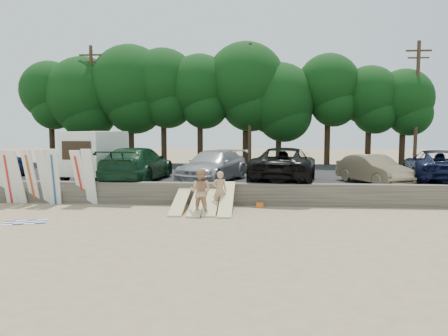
{
  "coord_description": "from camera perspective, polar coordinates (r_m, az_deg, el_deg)",
  "views": [
    {
      "loc": [
        2.57,
        -16.63,
        3.47
      ],
      "look_at": [
        1.07,
        3.0,
        1.68
      ],
      "focal_mm": 35.0,
      "sensor_mm": 36.0,
      "label": 1
    }
  ],
  "objects": [
    {
      "name": "surfboard_upright_3",
      "position": [
        22.06,
        -25.51,
        -1.09
      ],
      "size": [
        0.59,
        0.84,
        2.51
      ],
      "primitive_type": "cube",
      "rotation": [
        0.29,
        0.0,
        -0.12
      ],
      "color": "white",
      "rests_on": "ground"
    },
    {
      "name": "ground",
      "position": [
        17.19,
        -4.35,
        -6.48
      ],
      "size": [
        120.0,
        120.0,
        0.0
      ],
      "primitive_type": "plane",
      "color": "tan",
      "rests_on": "ground"
    },
    {
      "name": "car_2",
      "position": [
        23.05,
        -1.42,
        0.29
      ],
      "size": [
        3.94,
        5.99,
        1.61
      ],
      "primitive_type": "imported",
      "rotation": [
        0.0,
        0.0,
        -0.33
      ],
      "color": "#A1A1A6",
      "rests_on": "parking_lot"
    },
    {
      "name": "surfboard_low_3",
      "position": [
        18.24,
        0.35,
        -4.02
      ],
      "size": [
        0.56,
        2.84,
        1.1
      ],
      "primitive_type": "cube",
      "rotation": [
        0.35,
        0.0,
        0.0
      ],
      "color": "beige",
      "rests_on": "ground"
    },
    {
      "name": "car_1",
      "position": [
        23.45,
        -11.24,
        0.5
      ],
      "size": [
        2.92,
        6.32,
        1.79
      ],
      "primitive_type": "imported",
      "rotation": [
        0.0,
        0.0,
        3.07
      ],
      "color": "#12331D",
      "rests_on": "parking_lot"
    },
    {
      "name": "box_trailer",
      "position": [
        24.53,
        -16.4,
        1.92
      ],
      "size": [
        2.67,
        4.3,
        2.61
      ],
      "rotation": [
        0.0,
        0.0,
        -0.1
      ],
      "color": "white",
      "rests_on": "parking_lot"
    },
    {
      "name": "parking_lot",
      "position": [
        27.43,
        -1.03,
        -1.35
      ],
      "size": [
        44.0,
        14.5,
        0.7
      ],
      "primitive_type": "cube",
      "color": "#282828",
      "rests_on": "ground"
    },
    {
      "name": "gear_bag",
      "position": [
        19.33,
        4.69,
        -4.85
      ],
      "size": [
        0.3,
        0.26,
        0.22
      ],
      "primitive_type": "cube",
      "rotation": [
        0.0,
        0.0,
        0.02
      ],
      "color": "orange",
      "rests_on": "ground"
    },
    {
      "name": "car_5",
      "position": [
        24.82,
        26.09,
        0.21
      ],
      "size": [
        4.02,
        6.55,
        1.69
      ],
      "primitive_type": "imported",
      "rotation": [
        0.0,
        0.0,
        2.93
      ],
      "color": "black",
      "rests_on": "parking_lot"
    },
    {
      "name": "car_4",
      "position": [
        23.04,
        18.89,
        -0.19
      ],
      "size": [
        3.1,
        4.66,
        1.45
      ],
      "primitive_type": "imported",
      "rotation": [
        0.0,
        0.0,
        0.39
      ],
      "color": "#887657",
      "rests_on": "parking_lot"
    },
    {
      "name": "surfboard_upright_4",
      "position": [
        21.94,
        -23.94,
        -1.02
      ],
      "size": [
        0.6,
        0.75,
        2.54
      ],
      "primitive_type": "cube",
      "rotation": [
        0.24,
        0.0,
        -0.15
      ],
      "color": "white",
      "rests_on": "ground"
    },
    {
      "name": "surfboard_low_0",
      "position": [
        18.65,
        -5.71,
        -4.27
      ],
      "size": [
        0.56,
        2.92,
        0.83
      ],
      "primitive_type": "cube",
      "rotation": [
        0.26,
        0.0,
        0.0
      ],
      "color": "beige",
      "rests_on": "ground"
    },
    {
      "name": "seawall",
      "position": [
        20.02,
        -3.06,
        -3.35
      ],
      "size": [
        44.0,
        0.5,
        1.0
      ],
      "primitive_type": "cube",
      "color": "#6B6356",
      "rests_on": "ground"
    },
    {
      "name": "treeline",
      "position": [
        34.61,
        -2.86,
        10.18
      ],
      "size": [
        32.16,
        6.39,
        9.44
      ],
      "color": "#382616",
      "rests_on": "parking_lot"
    },
    {
      "name": "surfboard_upright_2",
      "position": [
        22.31,
        -26.36,
        -1.01
      ],
      "size": [
        0.53,
        0.66,
        2.55
      ],
      "primitive_type": "cube",
      "rotation": [
        0.22,
        0.0,
        0.05
      ],
      "color": "white",
      "rests_on": "ground"
    },
    {
      "name": "surfboard_low_2",
      "position": [
        18.5,
        -1.58,
        -4.32
      ],
      "size": [
        0.56,
        2.92,
        0.83
      ],
      "primitive_type": "cube",
      "rotation": [
        0.26,
        0.0,
        0.0
      ],
      "color": "beige",
      "rests_on": "ground"
    },
    {
      "name": "surfboard_upright_6",
      "position": [
        21.25,
        -21.38,
        -1.09
      ],
      "size": [
        0.59,
        0.63,
        2.56
      ],
      "primitive_type": "cube",
      "rotation": [
        0.19,
        0.0,
        0.17
      ],
      "color": "white",
      "rests_on": "ground"
    },
    {
      "name": "beach_towel",
      "position": [
        17.86,
        -24.54,
        -6.47
      ],
      "size": [
        1.91,
        1.91,
        0.0
      ],
      "primitive_type": "plane",
      "rotation": [
        0.0,
        0.0,
        0.33
      ],
      "color": "white",
      "rests_on": "ground"
    },
    {
      "name": "surfboard_upright_7",
      "position": [
        21.01,
        -18.33,
        -1.15
      ],
      "size": [
        0.62,
        0.9,
        2.5
      ],
      "primitive_type": "cube",
      "rotation": [
        0.3,
        0.0,
        -0.15
      ],
      "color": "white",
      "rests_on": "ground"
    },
    {
      "name": "utility_poles",
      "position": [
        32.7,
        3.4,
        8.6
      ],
      "size": [
        25.8,
        0.26,
        9.0
      ],
      "color": "#473321",
      "rests_on": "parking_lot"
    },
    {
      "name": "car_3",
      "position": [
        22.71,
        7.87,
        0.42
      ],
      "size": [
        3.97,
        6.88,
        1.8
      ],
      "primitive_type": "imported",
      "rotation": [
        0.0,
        0.0,
        2.99
      ],
      "color": "black",
      "rests_on": "parking_lot"
    },
    {
      "name": "cooler",
      "position": [
        19.39,
        -0.43,
        -4.65
      ],
      "size": [
        0.46,
        0.42,
        0.32
      ],
      "primitive_type": "cube",
      "rotation": [
        0.0,
        0.0,
        -0.38
      ],
      "color": "green",
      "rests_on": "ground"
    },
    {
      "name": "surfboard_upright_5",
      "position": [
        21.55,
        -22.4,
        -1.07
      ],
      "size": [
        0.59,
        0.73,
        2.54
      ],
      "primitive_type": "cube",
      "rotation": [
        0.24,
        0.0,
        -0.15
      ],
      "color": "white",
      "rests_on": "ground"
    },
    {
      "name": "surfboard_upright_8",
      "position": [
        20.74,
        -17.19,
        -1.11
      ],
      "size": [
        0.57,
        0.63,
        2.56
      ],
      "primitive_type": "cube",
      "rotation": [
        0.2,
        0.0,
        -0.12
      ],
      "color": "white",
      "rests_on": "ground"
    },
    {
      "name": "beachgoer_a",
      "position": [
        18.48,
        -0.55,
        -3.0
      ],
      "size": [
        0.66,
        0.48,
        1.68
      ],
      "primitive_type": "imported",
      "rotation": [
        0.0,
        0.0,
        3.28
      ],
      "color": "tan",
      "rests_on": "ground"
    },
    {
      "name": "surfboard_low_1",
      "position": [
        18.43,
        -3.44,
        -4.39
      ],
      "size": [
        0.56,
        2.92,
        0.81
      ],
      "primitive_type": "cube",
      "rotation": [
        0.25,
        0.0,
        0.0
      ],
      "color": "beige",
      "rests_on": "ground"
    },
    {
      "name": "beachgoer_b",
      "position": [
        17.65,
        -3.07,
        -3.08
      ],
      "size": [
        1.06,
        0.91,
        1.87
      ],
      "primitive_type": "imported",
      "rotation": [
        0.0,
        0.0,
        2.89
      ],
      "color": "tan",
      "rests_on": "ground"
    }
  ]
}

